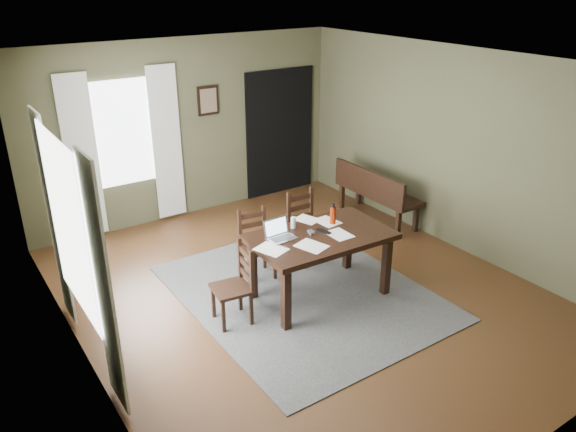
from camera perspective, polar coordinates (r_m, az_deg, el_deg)
ground at (r=6.83m, az=1.43°, el=-7.81°), size 5.00×6.00×0.01m
room_shell at (r=6.08m, az=1.60°, el=6.86°), size 5.02×6.02×2.71m
rug at (r=6.82m, az=1.43°, el=-7.74°), size 2.60×3.20×0.01m
dining_table at (r=6.43m, az=3.32°, el=-2.66°), size 1.64×1.03×0.80m
chair_end at (r=6.12m, az=-5.36°, el=-7.03°), size 0.45×0.44×0.90m
chair_back_left at (r=7.00m, az=-3.22°, el=-2.90°), size 0.43×0.43×0.87m
chair_back_right at (r=7.37m, az=1.78°, el=-1.14°), size 0.43×0.43×0.94m
bench at (r=8.61m, az=8.81°, el=2.63°), size 0.48×1.49×0.84m
laptop at (r=6.28m, az=-0.91°, el=-1.75°), size 0.32×0.26×0.21m
computer_mouse at (r=6.39m, az=2.38°, el=-1.66°), size 0.07×0.11×0.03m
tv_remote at (r=6.44m, az=3.65°, el=-1.55°), size 0.09×0.19×0.02m
drinking_glass at (r=6.51m, az=0.55°, el=-0.67°), size 0.06×0.06×0.13m
water_bottle at (r=6.62m, az=4.59°, el=0.12°), size 0.09×0.09×0.25m
paper_a at (r=6.04m, az=-1.73°, el=-3.40°), size 0.35×0.39×0.00m
paper_b at (r=6.40m, az=5.23°, el=-1.87°), size 0.23×0.30×0.00m
paper_c at (r=6.75m, az=1.95°, el=-0.35°), size 0.30×0.34×0.00m
paper_d at (r=6.71m, az=4.01°, el=-0.57°), size 0.25×0.32×0.00m
paper_e at (r=6.12m, az=2.40°, el=-3.06°), size 0.34×0.39×0.00m
window_left at (r=5.43m, az=-21.46°, el=-0.96°), size 0.01×1.30×1.70m
window_back at (r=8.32m, az=-16.40°, el=8.07°), size 1.00×0.01×1.50m
curtain_left_near at (r=4.83m, az=-18.26°, el=-6.98°), size 0.03×0.48×2.30m
curtain_left_far at (r=6.28m, az=-22.70°, el=-0.35°), size 0.03×0.48×2.30m
curtain_back_left at (r=8.21m, az=-20.22°, el=5.51°), size 0.44×0.03×2.30m
curtain_back_right at (r=8.56m, az=-12.22°, el=7.18°), size 0.44×0.03×2.30m
framed_picture at (r=8.74m, az=-8.12°, el=11.54°), size 0.34×0.03×0.44m
doorway_back at (r=9.53m, az=-0.82°, el=8.46°), size 1.30×0.03×2.10m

